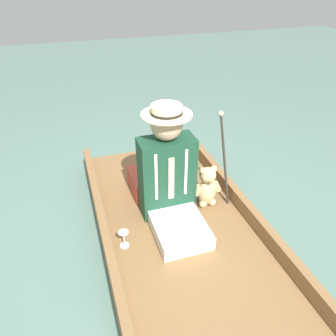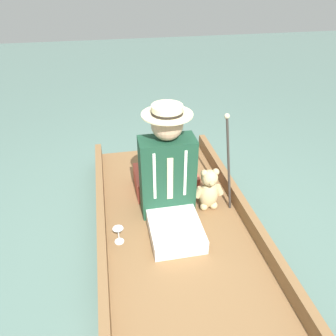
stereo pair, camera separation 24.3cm
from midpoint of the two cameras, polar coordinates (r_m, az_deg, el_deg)
The scene contains 7 objects.
ground_plane at distance 2.65m, azimuth 4.08°, elevation -12.72°, with size 16.00×16.00×0.00m, color slate.
punt_boat at distance 2.59m, azimuth 4.15°, elevation -11.40°, with size 1.17×2.49×0.27m.
seat_cushion at distance 2.89m, azimuth 1.95°, elevation -2.10°, with size 0.53×0.37×0.18m.
seated_person at distance 2.44m, azimuth 2.99°, elevation -1.68°, with size 0.42×0.71×0.90m.
teddy_bear at distance 2.66m, azimuth 9.73°, elevation -3.87°, with size 0.26×0.15×0.37m.
wine_glass at distance 2.37m, azimuth -5.72°, elevation -11.11°, with size 0.08×0.08×0.13m.
walking_cane at distance 2.67m, azimuth 13.03°, elevation 2.47°, with size 0.04×0.30×0.73m.
Camera 2 is at (0.42, 1.82, 1.88)m, focal length 35.00 mm.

